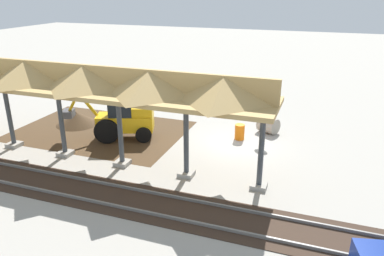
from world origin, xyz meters
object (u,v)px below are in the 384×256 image
at_px(traffic_barrel, 240,132).
at_px(concrete_pipe, 268,125).
at_px(backhoe, 123,117).
at_px(stop_sign, 265,113).

bearing_deg(traffic_barrel, concrete_pipe, -130.05).
bearing_deg(backhoe, concrete_pipe, -154.39).
bearing_deg(traffic_barrel, stop_sign, -167.63).
relative_size(concrete_pipe, traffic_barrel, 1.57).
height_order(stop_sign, backhoe, backhoe).
distance_m(stop_sign, backhoe, 8.12).
relative_size(stop_sign, backhoe, 0.44).
height_order(stop_sign, traffic_barrel, stop_sign).
xyz_separation_m(stop_sign, traffic_barrel, (1.35, 0.30, -1.18)).
relative_size(backhoe, traffic_barrel, 5.72).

